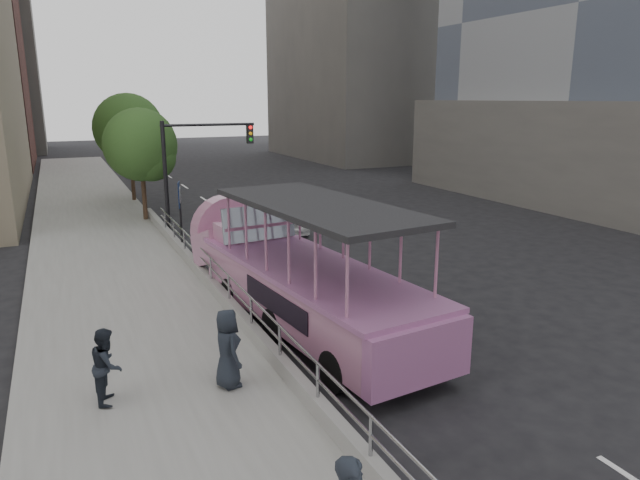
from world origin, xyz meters
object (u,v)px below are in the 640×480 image
Objects in this scene: parking_sign at (180,212)px; pedestrian_mid at (107,365)px; car at (278,215)px; street_tree_near at (143,148)px; pedestrian_far at (228,348)px; traffic_signal at (192,160)px; duck_boat at (292,274)px; street_tree_far at (131,131)px.

pedestrian_mid is at bearing -108.58° from parking_sign.
car is 7.33m from street_tree_near.
pedestrian_far is 0.55× the size of parking_sign.
parking_sign is at bearing -110.81° from traffic_signal.
street_tree_near reaches higher than pedestrian_mid.
pedestrian_mid is at bearing -148.42° from duck_boat.
street_tree_near is (-1.85, 14.54, 2.49)m from duck_boat.
pedestrian_mid reaches higher than car.
pedestrian_far is at bearing -96.82° from parking_sign.
duck_boat is at bearing -46.75° from pedestrian_mid.
street_tree_near is 0.89× the size of street_tree_far.
pedestrian_mid is 0.50× the size of parking_sign.
pedestrian_far is 0.29× the size of street_tree_near.
street_tree_near is (-1.60, 3.43, 0.32)m from traffic_signal.
street_tree_far is (1.25, 24.14, 3.17)m from pedestrian_far.
traffic_signal is (2.65, 14.71, 2.36)m from pedestrian_far.
parking_sign is at bearing -13.64° from pedestrian_far.
traffic_signal is 0.91× the size of street_tree_near.
parking_sign is 0.53× the size of street_tree_near.
pedestrian_mid is 0.24× the size of street_tree_far.
duck_boat is 1.71× the size of street_tree_far.
pedestrian_far reaches higher than car.
traffic_signal is 0.81× the size of street_tree_far.
street_tree_far is (0.20, 6.00, 0.49)m from street_tree_near.
street_tree_far reaches higher than car.
car is at bearing -31.23° from pedestrian_far.
street_tree_far is (3.56, 23.74, 3.24)m from pedestrian_mid.
street_tree_near is at bearing 0.95° from pedestrian_mid.
duck_boat is 11.32m from traffic_signal.
duck_boat is 6.57× the size of pedestrian_far.
pedestrian_mid is at bearing -109.11° from traffic_signal.
traffic_signal is at bearing 174.66° from car.
car is 6.01m from parking_sign.
street_tree_near is at bearing -91.91° from street_tree_far.
street_tree_near reaches higher than car.
traffic_signal is at bearing 91.29° from duck_boat.
duck_boat is 7.22× the size of pedestrian_mid.
street_tree_near is (3.36, 17.74, 2.75)m from pedestrian_mid.
parking_sign is (-1.54, 7.71, 0.54)m from duck_boat.
duck_boat is at bearing -88.71° from traffic_signal.
parking_sign is 0.47× the size of street_tree_far.
duck_boat is 3.64× the size of parking_sign.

